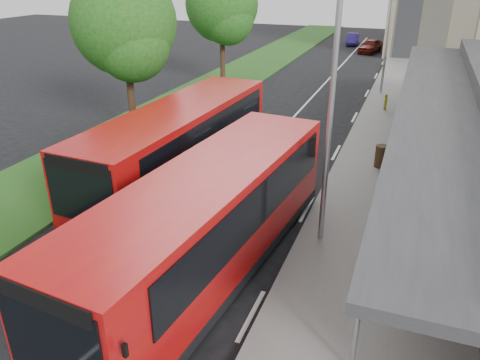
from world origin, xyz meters
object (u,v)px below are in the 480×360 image
at_px(lamp_post_near, 329,95).
at_px(litter_bin, 381,156).
at_px(car_near, 370,46).
at_px(tree_mid, 125,30).
at_px(tree_far, 222,9).
at_px(bollard, 386,102).
at_px(bus_main, 209,223).
at_px(bus_second, 179,146).
at_px(lamp_post_far, 388,22).
at_px(car_far, 353,39).

bearing_deg(lamp_post_near, litter_bin, 78.98).
relative_size(litter_bin, car_near, 0.24).
bearing_deg(tree_mid, tree_far, 90.00).
relative_size(tree_far, bollard, 8.67).
xyz_separation_m(bus_main, bus_second, (-3.50, 5.01, 0.01)).
xyz_separation_m(lamp_post_far, bollard, (0.71, -4.36, -4.10)).
distance_m(tree_mid, bus_main, 13.46).
bearing_deg(bus_second, car_far, 91.57).
height_order(lamp_post_near, bus_second, lamp_post_near).
height_order(lamp_post_near, car_far, lamp_post_near).
xyz_separation_m(tree_mid, car_far, (6.14, 34.73, -4.58)).
bearing_deg(lamp_post_near, lamp_post_far, 90.00).
xyz_separation_m(tree_far, bollard, (11.84, -3.41, -4.60)).
bearing_deg(car_far, lamp_post_near, -88.41).
xyz_separation_m(bus_second, car_far, (1.03, 39.42, -1.01)).
relative_size(lamp_post_near, car_near, 2.03).
bearing_deg(lamp_post_near, bus_main, -133.49).
height_order(bus_second, car_near, bus_second).
relative_size(tree_mid, car_far, 2.21).
height_order(lamp_post_far, bus_second, lamp_post_far).
distance_m(lamp_post_near, lamp_post_far, 20.00).
bearing_deg(tree_mid, bollard, 35.98).
distance_m(tree_mid, litter_bin, 13.23).
xyz_separation_m(tree_far, lamp_post_far, (11.13, 0.95, -0.50)).
distance_m(lamp_post_far, bollard, 6.02).
relative_size(tree_mid, bus_main, 0.72).
xyz_separation_m(bus_main, litter_bin, (3.81, 9.26, -0.98)).
height_order(tree_far, bollard, tree_far).
height_order(lamp_post_near, bus_main, lamp_post_near).
bearing_deg(litter_bin, tree_mid, 177.94).
height_order(bus_second, bollard, bus_second).
height_order(bollard, car_near, car_near).
height_order(tree_far, lamp_post_near, lamp_post_near).
distance_m(lamp_post_near, car_far, 42.28).
height_order(lamp_post_far, bus_main, lamp_post_far).
bearing_deg(bus_second, tree_mid, 140.47).
xyz_separation_m(lamp_post_near, lamp_post_far, (0.00, 20.00, 0.00)).
bearing_deg(bus_second, lamp_post_far, 74.22).
relative_size(bus_second, bollard, 12.01).
xyz_separation_m(bus_main, bollard, (3.23, 18.30, -0.98)).
bearing_deg(lamp_post_far, car_near, 98.52).
relative_size(bollard, car_near, 0.24).
xyz_separation_m(bus_main, car_far, (-2.47, 44.43, -1.00)).
bearing_deg(car_near, car_far, 129.70).
relative_size(bus_main, litter_bin, 11.86).
xyz_separation_m(lamp_post_near, car_far, (-4.99, 41.78, -4.12)).
bearing_deg(lamp_post_far, lamp_post_near, -90.00).
relative_size(lamp_post_near, litter_bin, 8.46).
bearing_deg(car_near, bollard, -68.95).
xyz_separation_m(litter_bin, car_far, (-6.28, 35.17, -0.02)).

